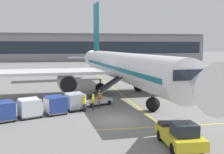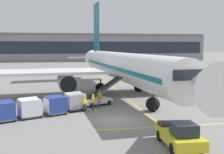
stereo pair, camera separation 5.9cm
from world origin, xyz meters
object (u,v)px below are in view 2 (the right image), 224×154
Objects in this scene: safety_cone_engine_keepout at (79,95)px; ground_crew_marshaller at (84,102)px; parked_airplane at (122,67)px; ground_crew_by_carts at (93,101)px; baggage_cart_third at (29,107)px; belt_loader at (99,97)px; pushback_tug at (180,135)px; baggage_cart_second at (55,105)px; baggage_cart_fourth at (3,111)px; safety_cone_wingtip at (75,93)px; ground_crew_by_loader at (100,96)px; ground_crew_wingwalker at (99,99)px; baggage_cart_lead at (75,101)px.

ground_crew_marshaller is at bearing -89.24° from safety_cone_engine_keepout.
parked_airplane reaches higher than ground_crew_by_carts.
belt_loader is at bearing 33.06° from baggage_cart_third.
parked_airplane is 10.32× the size of pushback_tug.
baggage_cart_second and baggage_cart_third have the same top height.
baggage_cart_fourth reaches higher than safety_cone_wingtip.
safety_cone_engine_keepout is (-5.66, 19.62, -0.50)m from pushback_tug.
pushback_tug reaches higher than ground_crew_by_loader.
parked_airplane reaches higher than ground_crew_wingwalker.
safety_cone_engine_keepout is (-6.35, -2.30, -3.52)m from parked_airplane.
belt_loader is at bearing -120.35° from parked_airplane.
pushback_tug is 2.56× the size of ground_crew_marshaller.
ground_crew_marshaller is at bearing 16.19° from baggage_cart_third.
safety_cone_wingtip is at bearing 105.12° from safety_cone_engine_keepout.
safety_cone_wingtip is at bearing 111.39° from ground_crew_by_loader.
pushback_tug is (3.63, -14.54, -0.06)m from belt_loader.
ground_crew_by_carts is (3.91, 1.15, -0.00)m from baggage_cart_second.
safety_cone_engine_keepout is at bearing 105.52° from ground_crew_wingwalker.
baggage_cart_fourth reaches higher than ground_crew_marshaller.
baggage_cart_second is 1.61× the size of ground_crew_by_carts.
baggage_cart_lead reaches higher than ground_crew_wingwalker.
baggage_cart_fourth is at bearing -161.19° from ground_crew_marshaller.
safety_cone_wingtip is (0.37, 9.03, -0.68)m from baggage_cart_lead.
baggage_cart_lead is 1.00× the size of baggage_cart_fourth.
belt_loader reaches higher than baggage_cart_fourth.
ground_crew_by_loader is (9.60, 5.77, -0.00)m from baggage_cart_fourth.
baggage_cart_second is 4.99m from baggage_cart_fourth.
baggage_cart_lead is at bearing 27.49° from baggage_cart_fourth.
baggage_cart_third is (-11.56, -12.09, -2.84)m from parked_airplane.
pushback_tug is at bearing -73.92° from safety_cone_engine_keepout.
parked_airplane is 16.47× the size of baggage_cart_lead.
baggage_cart_fourth is (-9.44, -5.73, 0.11)m from belt_loader.
ground_crew_marshaller and ground_crew_wingwalker have the same top height.
baggage_cart_third reaches higher than ground_crew_by_loader.
baggage_cart_second is at bearing -163.65° from ground_crew_by_carts.
baggage_cart_fourth is 15.77m from pushback_tug.
safety_cone_engine_keepout is (-0.11, 8.25, -0.67)m from ground_crew_marshaller.
ground_crew_marshaller is 1.00× the size of ground_crew_wingwalker.
baggage_cart_third reaches higher than safety_cone_engine_keepout.
safety_cone_wingtip is (-1.53, 9.37, -0.68)m from ground_crew_by_carts.
belt_loader is 1.86× the size of baggage_cart_fourth.
belt_loader is 11.05m from baggage_cart_fourth.
pushback_tug is at bearing -33.96° from baggage_cart_fourth.
ground_crew_marshaller is at bearing -43.34° from baggage_cart_lead.
ground_crew_by_carts is (-1.09, -2.68, 0.00)m from ground_crew_by_loader.
baggage_cart_lead reaches higher than pushback_tug.
baggage_cart_fourth reaches higher than ground_crew_wingwalker.
baggage_cart_fourth reaches higher than ground_crew_by_carts.
baggage_cart_lead is at bearing -166.62° from ground_crew_wingwalker.
pushback_tug is 2.56× the size of ground_crew_wingwalker.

